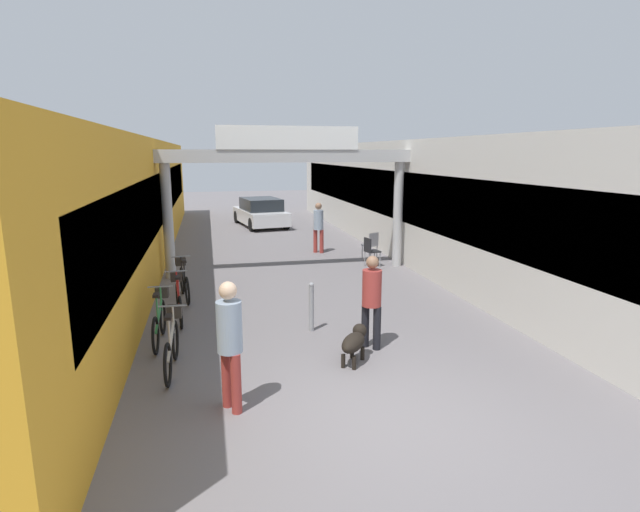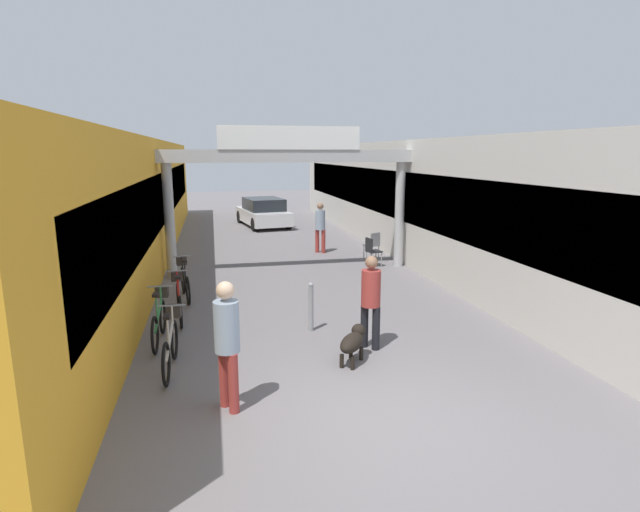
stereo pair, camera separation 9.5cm
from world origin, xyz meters
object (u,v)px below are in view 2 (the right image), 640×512
object	(u,v)px
bicycle_green_second	(159,318)
bollard_post_metal	(311,306)
cafe_chair_aluminium_farther	(373,243)
pedestrian_with_dog	(371,296)
bicycle_silver_nearest	(171,343)
cafe_chair_black_nearer	(372,249)
pedestrian_carrying_crate	(320,224)
dog_on_leash	(353,341)
parked_car_white	(263,213)
pedestrian_companion	(227,337)
bicycle_black_farthest	(185,280)
bicycle_red_third	(179,299)

from	to	relation	value
bicycle_green_second	bollard_post_metal	distance (m)	2.84
cafe_chair_aluminium_farther	pedestrian_with_dog	bearing A→B (deg)	-108.49
pedestrian_with_dog	cafe_chair_aluminium_farther	bearing A→B (deg)	71.51
bicycle_silver_nearest	cafe_chair_black_nearer	size ratio (longest dim) A/B	1.90
cafe_chair_aluminium_farther	pedestrian_carrying_crate	bearing A→B (deg)	133.86
dog_on_leash	parked_car_white	xyz separation A→B (m)	(0.14, 16.05, 0.27)
pedestrian_companion	bicycle_black_farthest	size ratio (longest dim) A/B	1.07
pedestrian_companion	cafe_chair_aluminium_farther	world-z (taller)	pedestrian_companion
pedestrian_with_dog	bicycle_silver_nearest	distance (m)	3.44
bicycle_green_second	parked_car_white	distance (m)	14.74
pedestrian_carrying_crate	bicycle_black_farthest	size ratio (longest dim) A/B	1.04
pedestrian_companion	bicycle_red_third	size ratio (longest dim) A/B	1.07
parked_car_white	cafe_chair_aluminium_farther	bearing A→B (deg)	-71.90
dog_on_leash	bicycle_red_third	size ratio (longest dim) A/B	0.48
pedestrian_companion	bicycle_black_farthest	world-z (taller)	pedestrian_companion
pedestrian_carrying_crate	bicycle_green_second	bearing A→B (deg)	-121.85
pedestrian_carrying_crate	bicycle_black_farthest	world-z (taller)	pedestrian_carrying_crate
pedestrian_carrying_crate	bollard_post_metal	distance (m)	7.81
pedestrian_with_dog	pedestrian_companion	bearing A→B (deg)	-146.56
cafe_chair_aluminium_farther	parked_car_white	world-z (taller)	parked_car_white
bicycle_green_second	cafe_chair_aluminium_farther	world-z (taller)	bicycle_green_second
bicycle_black_farthest	cafe_chair_aluminium_farther	xyz separation A→B (m)	(5.78, 3.21, 0.10)
bicycle_black_farthest	bollard_post_metal	xyz separation A→B (m)	(2.53, -2.87, 0.06)
dog_on_leash	cafe_chair_aluminium_farther	xyz separation A→B (m)	(2.86, 7.71, 0.17)
bicycle_silver_nearest	bicycle_black_farthest	world-z (taller)	same
pedestrian_carrying_crate	cafe_chair_aluminium_farther	xyz separation A→B (m)	(1.44, -1.49, -0.46)
bicycle_green_second	bollard_post_metal	bearing A→B (deg)	-1.42
pedestrian_companion	bicycle_silver_nearest	bearing A→B (deg)	119.38
pedestrian_carrying_crate	bollard_post_metal	bearing A→B (deg)	-103.51
bicycle_green_second	cafe_chair_aluminium_farther	bearing A→B (deg)	44.58
pedestrian_carrying_crate	dog_on_leash	size ratio (longest dim) A/B	2.17
bicycle_black_farthest	cafe_chair_black_nearer	bearing A→B (deg)	22.53
bollard_post_metal	parked_car_white	bearing A→B (deg)	87.89
bicycle_green_second	parked_car_white	world-z (taller)	parked_car_white
pedestrian_carrying_crate	bicycle_silver_nearest	distance (m)	9.84
bicycle_red_third	pedestrian_with_dog	bearing A→B (deg)	-34.89
bicycle_black_farthest	dog_on_leash	bearing A→B (deg)	-57.02
pedestrian_with_dog	parked_car_white	size ratio (longest dim) A/B	0.40
pedestrian_with_dog	cafe_chair_aluminium_farther	size ratio (longest dim) A/B	1.89
pedestrian_with_dog	pedestrian_companion	size ratio (longest dim) A/B	0.94
bicycle_red_third	bicycle_black_farthest	bearing A→B (deg)	88.43
dog_on_leash	bicycle_silver_nearest	size ratio (longest dim) A/B	0.48
pedestrian_companion	bicycle_silver_nearest	distance (m)	1.86
pedestrian_carrying_crate	parked_car_white	bearing A→B (deg)	100.67
bicycle_silver_nearest	dog_on_leash	bearing A→B (deg)	-7.72
pedestrian_with_dog	bicycle_green_second	bearing A→B (deg)	162.57
bicycle_silver_nearest	cafe_chair_aluminium_farther	size ratio (longest dim) A/B	1.90
pedestrian_with_dog	bollard_post_metal	xyz separation A→B (m)	(-0.86, 1.09, -0.47)
pedestrian_with_dog	cafe_chair_black_nearer	world-z (taller)	pedestrian_with_dog
bollard_post_metal	bicycle_silver_nearest	bearing A→B (deg)	-154.17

